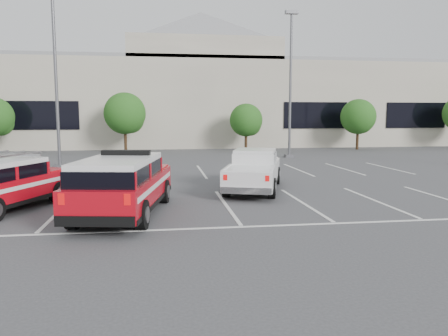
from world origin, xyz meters
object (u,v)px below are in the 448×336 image
object	(u,v)px
convention_building	(183,99)
light_pole_left	(56,77)
tree_right	(359,118)
light_pole_mid	(290,84)
ladder_suv	(3,188)
tree_mid_right	(247,121)
tree_mid_left	(126,115)
white_pickup	(254,174)
fire_chief_suv	(123,189)

from	to	relation	value
convention_building	light_pole_left	xyz separation A→B (m)	(-8.18, -19.86, 0.47)
tree_right	light_pole_mid	size ratio (longest dim) A/B	0.43
ladder_suv	tree_mid_right	bearing A→B (deg)	82.91
convention_building	tree_mid_right	world-z (taller)	convention_building
tree_mid_left	ladder_suv	xyz separation A→B (m)	(-2.27, -21.76, -2.30)
light_pole_mid	white_pickup	xyz separation A→B (m)	(-5.41, -13.05, -4.53)
tree_mid_left	fire_chief_suv	bearing A→B (deg)	-86.06
white_pickup	ladder_suv	size ratio (longest dim) A/B	1.12
tree_mid_left	tree_right	size ratio (longest dim) A/B	1.10
tree_mid_right	light_pole_left	size ratio (longest dim) A/B	0.39
convention_building	ladder_suv	world-z (taller)	convention_building
fire_chief_suv	white_pickup	xyz separation A→B (m)	(4.92, 3.85, -0.15)
tree_mid_right	white_pickup	world-z (taller)	tree_mid_right
convention_building	fire_chief_suv	size ratio (longest dim) A/B	10.26
white_pickup	tree_right	bearing A→B (deg)	72.72
tree_mid_right	tree_right	distance (m)	10.00
tree_mid_left	tree_right	bearing A→B (deg)	-0.00
tree_mid_left	fire_chief_suv	world-z (taller)	tree_mid_left
tree_mid_left	fire_chief_suv	size ratio (longest dim) A/B	0.83
tree_right	light_pole_mid	xyz separation A→B (m)	(-8.09, -6.05, 2.41)
light_pole_left	light_pole_mid	xyz separation A→B (m)	(15.00, 4.00, 0.00)
tree_mid_right	light_pole_left	distance (m)	16.72
tree_right	light_pole_mid	bearing A→B (deg)	-143.23
ladder_suv	tree_right	bearing A→B (deg)	66.66
white_pickup	light_pole_left	bearing A→B (deg)	154.65
tree_right	white_pickup	xyz separation A→B (m)	(-13.51, -19.09, -2.12)
convention_building	ladder_suv	distance (m)	32.67
fire_chief_suv	white_pickup	distance (m)	6.25
tree_mid_right	fire_chief_suv	world-z (taller)	tree_mid_right
tree_mid_right	fire_chief_suv	distance (m)	24.50
tree_right	light_pole_mid	distance (m)	10.38
fire_chief_suv	ladder_suv	distance (m)	4.03
convention_building	tree_mid_right	distance (m)	11.20
tree_right	light_pole_left	distance (m)	25.30
light_pole_left	white_pickup	xyz separation A→B (m)	(9.59, -9.05, -4.53)
convention_building	tree_mid_left	xyz separation A→B (m)	(-5.09, -9.82, -1.68)
light_pole_mid	white_pickup	bearing A→B (deg)	-112.54
convention_building	tree_right	bearing A→B (deg)	-33.37
light_pole_mid	white_pickup	distance (m)	14.84
tree_right	fire_chief_suv	bearing A→B (deg)	-128.76
tree_right	light_pole_left	bearing A→B (deg)	-156.49
convention_building	light_pole_mid	xyz separation A→B (m)	(6.82, -15.86, 0.47)
tree_right	light_pole_left	world-z (taller)	light_pole_left
tree_mid_right	tree_right	world-z (taller)	tree_right
tree_right	white_pickup	bearing A→B (deg)	-125.27
tree_mid_right	light_pole_left	bearing A→B (deg)	-142.50
light_pole_mid	light_pole_left	bearing A→B (deg)	-165.07
white_pickup	ladder_suv	world-z (taller)	ladder_suv
convention_building	light_pole_left	size ratio (longest dim) A/B	5.86
light_pole_mid	fire_chief_suv	bearing A→B (deg)	-121.43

